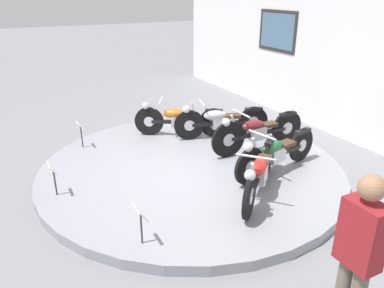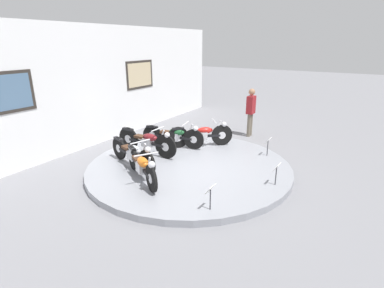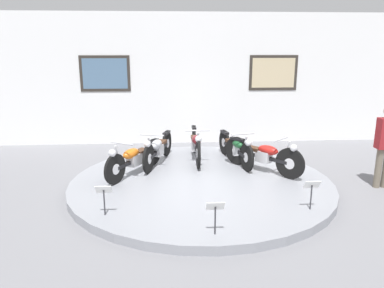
# 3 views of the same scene
# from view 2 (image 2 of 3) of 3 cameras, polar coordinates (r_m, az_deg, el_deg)

# --- Properties ---
(ground_plane) EXTENTS (60.00, 60.00, 0.00)m
(ground_plane) POSITION_cam_2_polar(r_m,az_deg,el_deg) (7.91, -0.53, -4.86)
(ground_plane) COLOR slate
(display_platform) EXTENTS (5.25, 5.25, 0.15)m
(display_platform) POSITION_cam_2_polar(r_m,az_deg,el_deg) (7.88, -0.53, -4.35)
(display_platform) COLOR gray
(display_platform) RESTS_ON ground_plane
(back_wall) EXTENTS (14.00, 0.22, 3.71)m
(back_wall) POSITION_cam_2_polar(r_m,az_deg,el_deg) (9.86, -19.66, 10.07)
(back_wall) COLOR white
(back_wall) RESTS_ON ground_plane
(motorcycle_orange) EXTENTS (1.05, 1.71, 0.78)m
(motorcycle_orange) POSITION_cam_2_polar(r_m,az_deg,el_deg) (6.93, -9.57, -3.98)
(motorcycle_orange) COLOR black
(motorcycle_orange) RESTS_ON display_platform
(motorcycle_silver) EXTENTS (0.69, 1.91, 0.79)m
(motorcycle_silver) POSITION_cam_2_polar(r_m,az_deg,el_deg) (7.69, -11.17, -1.67)
(motorcycle_silver) COLOR black
(motorcycle_silver) RESTS_ON display_platform
(motorcycle_maroon) EXTENTS (0.54, 2.03, 0.82)m
(motorcycle_maroon) POSITION_cam_2_polar(r_m,az_deg,el_deg) (8.48, -8.50, 0.63)
(motorcycle_maroon) COLOR black
(motorcycle_maroon) RESTS_ON display_platform
(motorcycle_green) EXTENTS (0.60, 1.93, 0.78)m
(motorcycle_green) POSITION_cam_2_polar(r_m,az_deg,el_deg) (9.00, -3.48, 1.71)
(motorcycle_green) COLOR black
(motorcycle_green) RESTS_ON display_platform
(motorcycle_red) EXTENTS (1.37, 1.53, 0.80)m
(motorcycle_red) POSITION_cam_2_polar(r_m,az_deg,el_deg) (9.04, 1.85, 1.89)
(motorcycle_red) COLOR black
(motorcycle_red) RESTS_ON display_platform
(info_placard_front_left) EXTENTS (0.26, 0.11, 0.51)m
(info_placard_front_left) POSITION_cam_2_polar(r_m,az_deg,el_deg) (5.68, 3.53, -9.16)
(info_placard_front_left) COLOR #333338
(info_placard_front_left) RESTS_ON display_platform
(info_placard_front_centre) EXTENTS (0.26, 0.11, 0.51)m
(info_placard_front_centre) POSITION_cam_2_polar(r_m,az_deg,el_deg) (6.87, 15.80, -4.72)
(info_placard_front_centre) COLOR #333338
(info_placard_front_centre) RESTS_ON display_platform
(info_placard_front_right) EXTENTS (0.26, 0.11, 0.51)m
(info_placard_front_right) POSITION_cam_2_polar(r_m,az_deg,el_deg) (8.57, 14.27, 0.19)
(info_placard_front_right) COLOR #333338
(info_placard_front_right) RESTS_ON display_platform
(visitor_standing) EXTENTS (0.36, 0.22, 1.68)m
(visitor_standing) POSITION_cam_2_polar(r_m,az_deg,el_deg) (10.64, 11.12, 6.43)
(visitor_standing) COLOR #6B6051
(visitor_standing) RESTS_ON ground_plane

